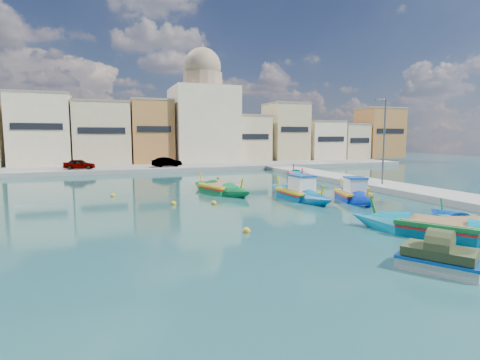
{
  "coord_description": "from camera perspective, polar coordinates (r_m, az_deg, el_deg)",
  "views": [
    {
      "loc": [
        -5.79,
        -20.63,
        4.71
      ],
      "look_at": [
        4.0,
        6.0,
        1.4
      ],
      "focal_mm": 28.0,
      "sensor_mm": 36.0,
      "label": 1
    }
  ],
  "objects": [
    {
      "name": "ground",
      "position": [
        21.94,
        -4.42,
        -5.76
      ],
      "size": [
        160.0,
        160.0,
        0.0
      ],
      "primitive_type": "plane",
      "color": "#143D3B",
      "rests_on": "ground"
    },
    {
      "name": "east_quay",
      "position": [
        31.8,
        28.6,
        -2.23
      ],
      "size": [
        4.0,
        70.0,
        0.5
      ],
      "primitive_type": "cube",
      "color": "gray",
      "rests_on": "ground"
    },
    {
      "name": "north_quay",
      "position": [
        53.13,
        -13.87,
        1.7
      ],
      "size": [
        80.0,
        8.0,
        0.6
      ],
      "primitive_type": "cube",
      "color": "gray",
      "rests_on": "ground"
    },
    {
      "name": "north_townhouses",
      "position": [
        61.28,
        -8.51,
        6.84
      ],
      "size": [
        83.2,
        7.87,
        10.19
      ],
      "color": "#CEBA8E",
      "rests_on": "ground"
    },
    {
      "name": "church_block",
      "position": [
        62.76,
        -5.67,
        10.0
      ],
      "size": [
        10.0,
        10.0,
        19.1
      ],
      "color": "beige",
      "rests_on": "ground"
    },
    {
      "name": "quay_street_lamp",
      "position": [
        35.34,
        21.02,
        5.61
      ],
      "size": [
        1.18,
        0.16,
        8.0
      ],
      "color": "#595B60",
      "rests_on": "ground"
    },
    {
      "name": "parked_cars",
      "position": [
        51.61,
        -26.98,
        2.08
      ],
      "size": [
        30.5,
        2.35,
        1.3
      ],
      "color": "#4C1919",
      "rests_on": "north_quay"
    },
    {
      "name": "luzzu_turquoise_cabin",
      "position": [
        28.82,
        8.89,
        -2.13
      ],
      "size": [
        2.19,
        9.02,
        2.88
      ],
      "color": "#005C9A",
      "rests_on": "ground"
    },
    {
      "name": "luzzu_blue_cabin",
      "position": [
        29.06,
        16.84,
        -2.3
      ],
      "size": [
        3.99,
        7.83,
        2.7
      ],
      "color": "#0023A5",
      "rests_on": "ground"
    },
    {
      "name": "luzzu_cyan_mid",
      "position": [
        42.63,
        8.74,
        0.58
      ],
      "size": [
        4.67,
        8.5,
        2.46
      ],
      "color": "#006DA1",
      "rests_on": "ground"
    },
    {
      "name": "luzzu_green",
      "position": [
        31.26,
        -3.07,
        -1.5
      ],
      "size": [
        4.54,
        8.51,
        2.6
      ],
      "color": "#0A7134",
      "rests_on": "ground"
    },
    {
      "name": "luzzu_blue_south",
      "position": [
        21.52,
        32.24,
        -6.38
      ],
      "size": [
        4.02,
        8.07,
        2.28
      ],
      "color": "#0034AC",
      "rests_on": "ground"
    },
    {
      "name": "luzzu_cyan_south",
      "position": [
        20.16,
        27.93,
        -6.8
      ],
      "size": [
        6.5,
        8.39,
        2.67
      ],
      "color": "#00799D",
      "rests_on": "ground"
    },
    {
      "name": "tender_near",
      "position": [
        15.13,
        28.04,
        -10.68
      ],
      "size": [
        2.61,
        3.01,
        1.31
      ],
      "color": "beige",
      "rests_on": "ground"
    },
    {
      "name": "mooring_buoys",
      "position": [
        28.62,
        -1.69,
        -2.66
      ],
      "size": [
        22.42,
        23.81,
        0.36
      ],
      "color": "#F4AC19",
      "rests_on": "ground"
    }
  ]
}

